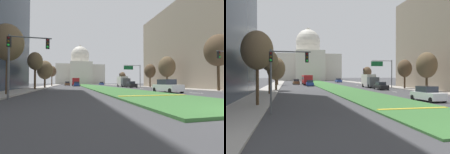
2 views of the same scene
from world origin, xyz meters
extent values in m
plane|color=#3D3D3F|center=(0.00, 61.21, 0.00)|extent=(269.34, 269.34, 0.00)
cube|color=#386B33|center=(0.00, 55.09, 0.07)|extent=(7.48, 110.18, 0.14)
cube|color=gold|center=(0.00, 9.06, 0.16)|extent=(6.74, 0.50, 0.04)
cube|color=silver|center=(8.23, 23.39, 0.00)|extent=(0.16, 2.40, 0.01)
cube|color=silver|center=(8.23, 29.94, 0.00)|extent=(0.16, 2.40, 0.01)
cube|color=silver|center=(8.23, 37.37, 0.00)|extent=(0.16, 2.40, 0.01)
cube|color=silver|center=(8.23, 53.69, 0.00)|extent=(0.16, 2.40, 0.01)
cube|color=#9E9991|center=(-14.73, 48.97, 0.07)|extent=(4.00, 110.18, 0.15)
cube|color=#9E9991|center=(14.73, 48.97, 0.07)|extent=(4.00, 110.18, 0.15)
cube|color=beige|center=(0.00, 122.43, 7.09)|extent=(33.74, 24.51, 14.18)
cube|color=beige|center=(0.00, 108.17, 7.80)|extent=(14.84, 4.00, 15.60)
cylinder|color=beige|center=(0.00, 122.43, 16.86)|extent=(13.40, 13.40, 5.37)
sphere|color=beige|center=(0.00, 122.43, 21.95)|extent=(13.73, 13.73, 13.73)
cylinder|color=beige|center=(0.00, 122.43, 28.13)|extent=(1.80, 1.80, 3.00)
cylinder|color=#515456|center=(-12.23, 9.75, 2.60)|extent=(0.16, 0.16, 5.20)
cube|color=black|center=(-12.23, 9.75, 4.60)|extent=(0.28, 0.24, 0.84)
sphere|color=#510F0F|center=(-12.23, 9.61, 4.88)|extent=(0.18, 0.18, 0.18)
sphere|color=#4C380F|center=(-12.23, 9.61, 4.60)|extent=(0.18, 0.18, 0.18)
sphere|color=#1ED838|center=(-12.23, 9.61, 4.32)|extent=(0.18, 0.18, 0.18)
cylinder|color=#515456|center=(-10.63, 9.75, 5.05)|extent=(3.20, 0.10, 0.10)
cube|color=black|center=(-9.35, 9.75, 4.60)|extent=(0.28, 0.24, 0.84)
sphere|color=#510F0F|center=(-9.35, 9.61, 4.88)|extent=(0.18, 0.18, 0.18)
sphere|color=#4C380F|center=(-9.35, 9.61, 4.60)|extent=(0.18, 0.18, 0.18)
sphere|color=#1ED838|center=(-9.35, 9.61, 4.32)|extent=(0.18, 0.18, 0.18)
cylinder|color=#515456|center=(12.23, 59.48, 2.60)|extent=(0.16, 0.16, 5.20)
cube|color=black|center=(12.23, 59.48, 4.60)|extent=(0.28, 0.24, 0.84)
sphere|color=red|center=(12.23, 59.34, 4.88)|extent=(0.18, 0.18, 0.18)
sphere|color=#4C380F|center=(12.23, 59.34, 4.60)|extent=(0.18, 0.18, 0.18)
sphere|color=#0F4219|center=(12.23, 59.34, 4.32)|extent=(0.18, 0.18, 0.18)
cylinder|color=#515456|center=(12.43, 39.75, 3.25)|extent=(0.20, 0.20, 6.50)
cylinder|color=#515456|center=(10.00, 39.75, 6.30)|extent=(4.84, 0.12, 0.12)
cube|color=#146033|center=(8.79, 39.70, 5.60)|extent=(2.80, 0.08, 1.10)
cylinder|color=#4C3823|center=(-13.88, 14.55, 2.31)|extent=(0.30, 0.30, 4.61)
ellipsoid|color=brown|center=(-13.88, 14.55, 5.59)|extent=(3.12, 3.12, 3.90)
cylinder|color=#4C3823|center=(-13.76, 28.03, 2.24)|extent=(0.37, 0.37, 4.49)
ellipsoid|color=brown|center=(-13.76, 28.03, 5.31)|extent=(2.65, 2.65, 3.31)
cylinder|color=#4C3823|center=(13.57, 27.79, 1.86)|extent=(0.41, 0.41, 3.71)
ellipsoid|color=brown|center=(13.57, 27.79, 4.88)|extent=(3.74, 3.74, 4.68)
cylinder|color=#4C3823|center=(-13.24, 36.69, 1.60)|extent=(0.40, 0.40, 3.20)
ellipsoid|color=brown|center=(-13.24, 36.69, 4.31)|extent=(3.55, 3.55, 4.44)
cylinder|color=#4C3823|center=(13.92, 36.49, 1.78)|extent=(0.39, 0.39, 3.56)
ellipsoid|color=brown|center=(13.92, 36.49, 4.53)|extent=(3.09, 3.09, 3.86)
cylinder|color=#4C3823|center=(-14.04, 60.19, 2.26)|extent=(0.38, 0.38, 4.51)
ellipsoid|color=brown|center=(-14.04, 60.19, 5.52)|extent=(3.21, 3.21, 4.01)
cylinder|color=#4C3823|center=(13.57, 59.93, 1.55)|extent=(0.37, 0.37, 3.10)
ellipsoid|color=brown|center=(13.57, 59.93, 3.95)|extent=(2.71, 2.71, 3.38)
cube|color=silver|center=(5.36, 15.02, 0.65)|extent=(2.20, 4.48, 0.86)
cube|color=#282D38|center=(5.35, 15.19, 1.43)|extent=(1.82, 2.20, 0.70)
cylinder|color=black|center=(6.35, 13.35, 0.32)|extent=(0.26, 0.65, 0.64)
cylinder|color=black|center=(4.60, 13.23, 0.32)|extent=(0.26, 0.65, 0.64)
cylinder|color=black|center=(6.12, 16.81, 0.32)|extent=(0.26, 0.65, 0.64)
cylinder|color=black|center=(4.37, 16.69, 0.32)|extent=(0.26, 0.65, 0.64)
cube|color=black|center=(7.90, 35.26, 0.61)|extent=(1.98, 4.44, 0.78)
cube|color=#282D38|center=(7.91, 35.44, 1.32)|extent=(1.68, 2.16, 0.64)
cylinder|color=black|center=(8.67, 33.50, 0.32)|extent=(0.24, 0.65, 0.64)
cylinder|color=black|center=(7.01, 33.56, 0.32)|extent=(0.24, 0.65, 0.64)
cylinder|color=black|center=(8.79, 36.97, 0.32)|extent=(0.24, 0.65, 0.64)
cylinder|color=black|center=(7.14, 37.03, 0.32)|extent=(0.24, 0.65, 0.64)
cube|color=navy|center=(-5.23, 53.20, 0.61)|extent=(1.99, 4.38, 0.78)
cube|color=#282D38|center=(-5.23, 53.03, 1.31)|extent=(1.71, 2.12, 0.63)
cylinder|color=black|center=(-6.04, 54.94, 0.32)|extent=(0.24, 0.65, 0.64)
cylinder|color=black|center=(-4.32, 54.89, 0.32)|extent=(0.24, 0.65, 0.64)
cylinder|color=black|center=(-6.13, 51.51, 0.32)|extent=(0.24, 0.65, 0.64)
cylinder|color=black|center=(-4.41, 51.47, 0.32)|extent=(0.24, 0.65, 0.64)
cube|color=brown|center=(-8.57, 64.61, 0.63)|extent=(2.11, 4.70, 0.82)
cube|color=#282D38|center=(-8.56, 64.43, 1.38)|extent=(1.76, 2.30, 0.67)
cylinder|color=black|center=(-9.52, 66.42, 0.32)|extent=(0.25, 0.65, 0.64)
cylinder|color=black|center=(-7.80, 66.51, 0.32)|extent=(0.25, 0.65, 0.64)
cylinder|color=black|center=(-9.33, 62.71, 0.32)|extent=(0.25, 0.65, 0.64)
cylinder|color=black|center=(-7.61, 62.80, 0.32)|extent=(0.25, 0.65, 0.64)
cube|color=navy|center=(8.50, 79.68, 0.61)|extent=(1.90, 4.67, 0.77)
cube|color=#282D38|center=(8.49, 79.86, 1.31)|extent=(1.64, 2.26, 0.63)
cylinder|color=black|center=(9.36, 77.83, 0.32)|extent=(0.23, 0.64, 0.64)
cylinder|color=black|center=(7.71, 77.79, 0.32)|extent=(0.23, 0.64, 0.64)
cylinder|color=black|center=(9.28, 81.56, 0.32)|extent=(0.23, 0.64, 0.64)
cylinder|color=black|center=(7.63, 81.53, 0.32)|extent=(0.23, 0.64, 0.64)
cube|color=#4C5156|center=(8.42, 41.16, 1.45)|extent=(2.30, 2.00, 2.20)
cube|color=beige|center=(8.42, 44.36, 1.80)|extent=(2.30, 4.40, 2.80)
cylinder|color=black|center=(9.47, 41.16, 0.45)|extent=(0.30, 0.90, 0.90)
cylinder|color=black|center=(7.37, 41.16, 0.45)|extent=(0.30, 0.90, 0.90)
cylinder|color=black|center=(9.47, 45.46, 0.45)|extent=(0.30, 0.90, 0.90)
cylinder|color=black|center=(7.37, 45.46, 0.45)|extent=(0.30, 0.90, 0.90)
cube|color=#B21E1E|center=(-5.36, 61.67, 1.70)|extent=(2.50, 11.00, 2.50)
cube|color=#232833|center=(-5.36, 61.67, 2.05)|extent=(2.52, 10.12, 0.90)
cylinder|color=black|center=(-6.51, 65.97, 0.50)|extent=(0.32, 1.00, 1.00)
cylinder|color=black|center=(-4.21, 65.97, 0.50)|extent=(0.32, 1.00, 1.00)
cylinder|color=black|center=(-6.51, 57.77, 0.50)|extent=(0.32, 1.00, 1.00)
cylinder|color=black|center=(-4.21, 57.77, 0.50)|extent=(0.32, 1.00, 1.00)
camera|label=1|loc=(-7.53, -4.82, 1.38)|focal=26.39mm
camera|label=2|loc=(-10.82, -9.48, 3.18)|focal=36.90mm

